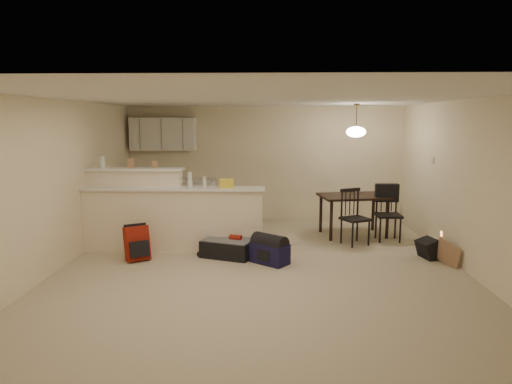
{
  "coord_description": "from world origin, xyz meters",
  "views": [
    {
      "loc": [
        0.14,
        -6.55,
        2.19
      ],
      "look_at": [
        -0.1,
        0.7,
        1.05
      ],
      "focal_mm": 32.0,
      "sensor_mm": 36.0,
      "label": 1
    }
  ],
  "objects_px": {
    "navy_duffel": "(270,253)",
    "red_backpack": "(137,243)",
    "dining_chair_near": "(355,217)",
    "dining_chair_far": "(388,214)",
    "pendant_lamp": "(356,131)",
    "black_daypack": "(428,249)",
    "suitcase": "(228,248)",
    "dining_table": "(354,200)"
  },
  "relations": [
    {
      "from": "black_daypack",
      "to": "dining_chair_near",
      "type": "bearing_deg",
      "value": 38.91
    },
    {
      "from": "dining_table",
      "to": "black_daypack",
      "type": "xyz_separation_m",
      "value": [
        0.95,
        -1.46,
        -0.54
      ]
    },
    {
      "from": "dining_chair_near",
      "to": "red_backpack",
      "type": "height_order",
      "value": "dining_chair_near"
    },
    {
      "from": "pendant_lamp",
      "to": "suitcase",
      "type": "relative_size",
      "value": 0.77
    },
    {
      "from": "red_backpack",
      "to": "suitcase",
      "type": "bearing_deg",
      "value": -21.52
    },
    {
      "from": "dining_chair_near",
      "to": "red_backpack",
      "type": "distance_m",
      "value": 3.77
    },
    {
      "from": "dining_chair_near",
      "to": "dining_table",
      "type": "bearing_deg",
      "value": 56.11
    },
    {
      "from": "dining_table",
      "to": "dining_chair_far",
      "type": "relative_size",
      "value": 1.36
    },
    {
      "from": "pendant_lamp",
      "to": "black_daypack",
      "type": "xyz_separation_m",
      "value": [
        0.95,
        -1.46,
        -1.84
      ]
    },
    {
      "from": "navy_duffel",
      "to": "red_backpack",
      "type": "bearing_deg",
      "value": -145.33
    },
    {
      "from": "dining_chair_far",
      "to": "black_daypack",
      "type": "xyz_separation_m",
      "value": [
        0.38,
        -1.07,
        -0.35
      ]
    },
    {
      "from": "suitcase",
      "to": "red_backpack",
      "type": "relative_size",
      "value": 1.48
    },
    {
      "from": "dining_chair_far",
      "to": "pendant_lamp",
      "type": "bearing_deg",
      "value": 145.87
    },
    {
      "from": "suitcase",
      "to": "black_daypack",
      "type": "bearing_deg",
      "value": 19.02
    },
    {
      "from": "suitcase",
      "to": "black_daypack",
      "type": "height_order",
      "value": "black_daypack"
    },
    {
      "from": "dining_chair_near",
      "to": "dining_chair_far",
      "type": "height_order",
      "value": "dining_chair_far"
    },
    {
      "from": "dining_chair_near",
      "to": "suitcase",
      "type": "relative_size",
      "value": 1.24
    },
    {
      "from": "dining_chair_far",
      "to": "red_backpack",
      "type": "distance_m",
      "value": 4.47
    },
    {
      "from": "pendant_lamp",
      "to": "dining_chair_far",
      "type": "bearing_deg",
      "value": -34.11
    },
    {
      "from": "dining_table",
      "to": "black_daypack",
      "type": "bearing_deg",
      "value": -67.13
    },
    {
      "from": "pendant_lamp",
      "to": "dining_chair_near",
      "type": "relative_size",
      "value": 0.62
    },
    {
      "from": "dining_table",
      "to": "red_backpack",
      "type": "height_order",
      "value": "dining_table"
    },
    {
      "from": "dining_chair_near",
      "to": "dining_chair_far",
      "type": "distance_m",
      "value": 0.71
    },
    {
      "from": "pendant_lamp",
      "to": "red_backpack",
      "type": "xyz_separation_m",
      "value": [
        -3.7,
        -1.7,
        -1.72
      ]
    },
    {
      "from": "dining_chair_far",
      "to": "suitcase",
      "type": "height_order",
      "value": "dining_chair_far"
    },
    {
      "from": "suitcase",
      "to": "navy_duffel",
      "type": "bearing_deg",
      "value": -7.7
    },
    {
      "from": "suitcase",
      "to": "dining_chair_far",
      "type": "bearing_deg",
      "value": 39.7
    },
    {
      "from": "pendant_lamp",
      "to": "dining_chair_far",
      "type": "distance_m",
      "value": 1.63
    },
    {
      "from": "pendant_lamp",
      "to": "navy_duffel",
      "type": "relative_size",
      "value": 1.07
    },
    {
      "from": "black_daypack",
      "to": "dining_table",
      "type": "bearing_deg",
      "value": 19.33
    },
    {
      "from": "dining_chair_far",
      "to": "red_backpack",
      "type": "xyz_separation_m",
      "value": [
        -4.27,
        -1.31,
        -0.24
      ]
    },
    {
      "from": "navy_duffel",
      "to": "suitcase",
      "type": "bearing_deg",
      "value": -169.28
    },
    {
      "from": "pendant_lamp",
      "to": "red_backpack",
      "type": "distance_m",
      "value": 4.42
    },
    {
      "from": "navy_duffel",
      "to": "black_daypack",
      "type": "distance_m",
      "value": 2.57
    },
    {
      "from": "dining_table",
      "to": "suitcase",
      "type": "relative_size",
      "value": 1.72
    },
    {
      "from": "dining_table",
      "to": "dining_chair_far",
      "type": "distance_m",
      "value": 0.71
    },
    {
      "from": "dining_table",
      "to": "dining_chair_far",
      "type": "bearing_deg",
      "value": -44.37
    },
    {
      "from": "dining_chair_far",
      "to": "red_backpack",
      "type": "bearing_deg",
      "value": -162.95
    },
    {
      "from": "dining_chair_near",
      "to": "black_daypack",
      "type": "bearing_deg",
      "value": -64.24
    },
    {
      "from": "red_backpack",
      "to": "dining_chair_near",
      "type": "bearing_deg",
      "value": -15.16
    },
    {
      "from": "dining_table",
      "to": "pendant_lamp",
      "type": "height_order",
      "value": "pendant_lamp"
    },
    {
      "from": "pendant_lamp",
      "to": "black_daypack",
      "type": "relative_size",
      "value": 1.79
    }
  ]
}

